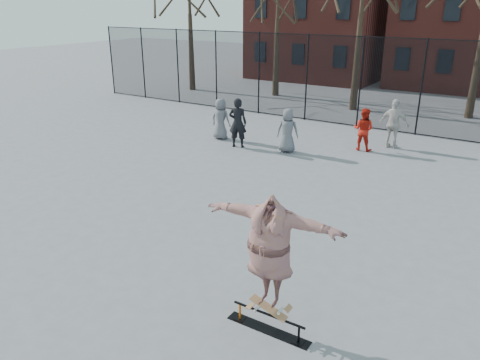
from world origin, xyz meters
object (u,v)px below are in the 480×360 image
Objects in this scene: skate_rail at (268,324)px; skater at (270,259)px; bystander_extra at (288,131)px; bystander_red at (363,129)px; skateboard at (269,311)px; bystander_black at (238,123)px; bystander_grey at (221,119)px; bystander_white at (394,124)px.

skater is at bearing -180.00° from skate_rail.
bystander_extra is at bearing 115.29° from skate_rail.
bystander_extra is at bearing 37.01° from bystander_red.
bystander_black is at bearing 125.40° from skateboard.
skater is at bearing 100.59° from bystander_red.
bystander_extra reaches higher than skateboard.
bystander_extra is at bearing 173.17° from bystander_black.
skateboard is at bearing -180.00° from skate_rail.
bystander_extra is (3.16, -0.16, -0.01)m from bystander_grey.
skateboard is 0.32× the size of skater.
bystander_red is (-2.14, 11.21, 0.68)m from skate_rail.
bystander_white is at bearing -160.02° from bystander_extra.
bystander_grey is at bearing 123.97° from skater.
skater reaches higher than skate_rail.
skateboard is 0.47× the size of bystander_red.
skateboard is at bearing 0.00° from skater.
skate_rail is 12.22m from bystander_white.
bystander_extra is at bearing 110.83° from skater.
bystander_extra is at bearing 115.28° from skateboard.
bystander_white is at bearing -134.41° from bystander_red.
bystander_grey is (-7.62, 9.60, -0.57)m from skater.
bystander_white is (-1.25, 12.13, -0.46)m from skater.
skater is 1.45× the size of bystander_extra.
bystander_black reaches higher than bystander_white.
skateboard is at bearing 95.44° from bystander_extra.
bystander_extra is (-4.46, 9.45, 0.70)m from skate_rail.
bystander_red is 0.98× the size of bystander_extra.
skater is 11.43m from bystander_red.
skateboard is 0.39× the size of bystander_black.
skate_rail is 0.65× the size of skater.
bystander_white is (6.37, 2.52, 0.11)m from bystander_grey.
bystander_black is at bearing 27.12° from bystander_red.
bystander_grey is at bearing 16.14° from bystander_red.
skate_rail is at bearing 100.60° from bystander_red.
bystander_red is 2.92m from bystander_extra.
skateboard is at bearing 123.13° from bystander_grey.
skate_rail is 12.28m from bystander_grey.
bystander_black is at bearing 125.40° from skate_rail.
bystander_white is at bearing -168.38° from bystander_black.
skateboard is 11.42m from bystander_red.
skate_rail is 11.43m from bystander_red.
bystander_black is at bearing 148.64° from bystander_grey.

